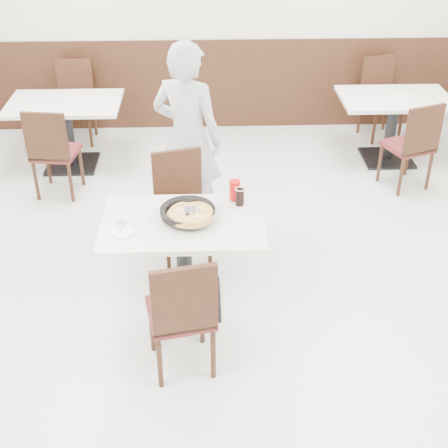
{
  "coord_description": "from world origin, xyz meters",
  "views": [
    {
      "loc": [
        -0.15,
        -3.98,
        3.14
      ],
      "look_at": [
        -0.02,
        -0.3,
        0.86
      ],
      "focal_mm": 50.0,
      "sensor_mm": 36.0,
      "label": 1
    }
  ],
  "objects_px": {
    "diner_person": "(188,139)",
    "bg_chair_left_near": "(56,150)",
    "bg_table_left": "(68,134)",
    "chair_far": "(183,211)",
    "pizza": "(191,215)",
    "main_table": "(184,263)",
    "chair_near": "(180,310)",
    "bg_table_right": "(391,129)",
    "pizza_pan": "(188,214)",
    "side_plate": "(123,232)",
    "bg_chair_right_near": "(408,144)",
    "cola_glass": "(240,197)",
    "red_cup": "(235,190)",
    "bg_chair_right_far": "(383,100)",
    "bg_chair_left_far": "(75,104)"
  },
  "relations": [
    {
      "from": "diner_person",
      "to": "bg_chair_left_near",
      "type": "bearing_deg",
      "value": -4.05
    },
    {
      "from": "bg_table_left",
      "to": "bg_chair_left_near",
      "type": "xyz_separation_m",
      "value": [
        -0.01,
        -0.63,
        0.1
      ]
    },
    {
      "from": "chair_far",
      "to": "bg_table_left",
      "type": "xyz_separation_m",
      "value": [
        -1.3,
        1.88,
        -0.1
      ]
    },
    {
      "from": "pizza",
      "to": "bg_chair_left_near",
      "type": "xyz_separation_m",
      "value": [
        -1.39,
        1.88,
        -0.34
      ]
    },
    {
      "from": "main_table",
      "to": "bg_chair_left_near",
      "type": "xyz_separation_m",
      "value": [
        -1.32,
        1.86,
        0.1
      ]
    },
    {
      "from": "chair_near",
      "to": "bg_table_right",
      "type": "distance_m",
      "value": 3.92
    },
    {
      "from": "main_table",
      "to": "pizza_pan",
      "type": "relative_size",
      "value": 3.04
    },
    {
      "from": "side_plate",
      "to": "bg_chair_right_near",
      "type": "relative_size",
      "value": 0.17
    },
    {
      "from": "diner_person",
      "to": "bg_chair_left_near",
      "type": "xyz_separation_m",
      "value": [
        -1.35,
        0.68,
        -0.41
      ]
    },
    {
      "from": "side_plate",
      "to": "cola_glass",
      "type": "bearing_deg",
      "value": 23.98
    },
    {
      "from": "red_cup",
      "to": "diner_person",
      "type": "height_order",
      "value": "diner_person"
    },
    {
      "from": "diner_person",
      "to": "bg_chair_left_near",
      "type": "height_order",
      "value": "diner_person"
    },
    {
      "from": "red_cup",
      "to": "diner_person",
      "type": "distance_m",
      "value": 0.95
    },
    {
      "from": "main_table",
      "to": "side_plate",
      "type": "xyz_separation_m",
      "value": [
        -0.42,
        -0.16,
        0.38
      ]
    },
    {
      "from": "chair_near",
      "to": "pizza",
      "type": "distance_m",
      "value": 0.75
    },
    {
      "from": "red_cup",
      "to": "bg_chair_left_near",
      "type": "xyz_separation_m",
      "value": [
        -1.72,
        1.55,
        -0.35
      ]
    },
    {
      "from": "bg_chair_right_far",
      "to": "side_plate",
      "type": "bearing_deg",
      "value": 34.14
    },
    {
      "from": "pizza_pan",
      "to": "bg_table_left",
      "type": "bearing_deg",
      "value": 118.87
    },
    {
      "from": "red_cup",
      "to": "bg_chair_left_near",
      "type": "height_order",
      "value": "bg_chair_left_near"
    },
    {
      "from": "bg_table_right",
      "to": "diner_person",
      "type": "bearing_deg",
      "value": -149.28
    },
    {
      "from": "side_plate",
      "to": "cola_glass",
      "type": "xyz_separation_m",
      "value": [
        0.86,
        0.38,
        0.06
      ]
    },
    {
      "from": "cola_glass",
      "to": "bg_chair_left_near",
      "type": "height_order",
      "value": "bg_chair_left_near"
    },
    {
      "from": "pizza_pan",
      "to": "pizza",
      "type": "distance_m",
      "value": 0.06
    },
    {
      "from": "bg_chair_left_far",
      "to": "bg_chair_right_far",
      "type": "height_order",
      "value": "same"
    },
    {
      "from": "red_cup",
      "to": "bg_table_left",
      "type": "distance_m",
      "value": 2.81
    },
    {
      "from": "side_plate",
      "to": "bg_chair_right_near",
      "type": "xyz_separation_m",
      "value": [
        2.69,
        2.04,
        -0.28
      ]
    },
    {
      "from": "pizza",
      "to": "cola_glass",
      "type": "distance_m",
      "value": 0.45
    },
    {
      "from": "chair_near",
      "to": "bg_table_right",
      "type": "xyz_separation_m",
      "value": [
        2.28,
        3.19,
        -0.1
      ]
    },
    {
      "from": "bg_chair_left_near",
      "to": "chair_near",
      "type": "bearing_deg",
      "value": -54.79
    },
    {
      "from": "side_plate",
      "to": "bg_chair_left_near",
      "type": "xyz_separation_m",
      "value": [
        -0.9,
        2.01,
        -0.28
      ]
    },
    {
      "from": "cola_glass",
      "to": "diner_person",
      "type": "height_order",
      "value": "diner_person"
    },
    {
      "from": "chair_near",
      "to": "red_cup",
      "type": "distance_m",
      "value": 1.13
    },
    {
      "from": "bg_chair_left_far",
      "to": "bg_chair_right_near",
      "type": "distance_m",
      "value": 3.83
    },
    {
      "from": "chair_near",
      "to": "pizza",
      "type": "xyz_separation_m",
      "value": [
        0.07,
        0.67,
        0.34
      ]
    },
    {
      "from": "pizza_pan",
      "to": "diner_person",
      "type": "bearing_deg",
      "value": 90.66
    },
    {
      "from": "pizza",
      "to": "pizza_pan",
      "type": "bearing_deg",
      "value": 116.42
    },
    {
      "from": "pizza_pan",
      "to": "pizza",
      "type": "xyz_separation_m",
      "value": [
        0.02,
        -0.05,
        0.02
      ]
    },
    {
      "from": "main_table",
      "to": "bg_chair_left_far",
      "type": "distance_m",
      "value": 3.43
    },
    {
      "from": "side_plate",
      "to": "bg_chair_left_far",
      "type": "xyz_separation_m",
      "value": [
        -0.92,
        3.31,
        -0.28
      ]
    },
    {
      "from": "pizza",
      "to": "bg_table_right",
      "type": "bearing_deg",
      "value": 48.9
    },
    {
      "from": "chair_far",
      "to": "red_cup",
      "type": "distance_m",
      "value": 0.62
    },
    {
      "from": "bg_table_left",
      "to": "main_table",
      "type": "bearing_deg",
      "value": -62.05
    },
    {
      "from": "chair_near",
      "to": "chair_far",
      "type": "distance_m",
      "value": 1.29
    },
    {
      "from": "side_plate",
      "to": "bg_chair_left_near",
      "type": "bearing_deg",
      "value": 114.08
    },
    {
      "from": "pizza_pan",
      "to": "bg_table_right",
      "type": "distance_m",
      "value": 3.36
    },
    {
      "from": "chair_far",
      "to": "side_plate",
      "type": "height_order",
      "value": "chair_far"
    },
    {
      "from": "diner_person",
      "to": "bg_table_left",
      "type": "bearing_deg",
      "value": -21.47
    },
    {
      "from": "chair_far",
      "to": "pizza",
      "type": "xyz_separation_m",
      "value": [
        0.08,
        -0.63,
        0.34
      ]
    },
    {
      "from": "pizza",
      "to": "bg_chair_right_far",
      "type": "distance_m",
      "value": 3.91
    },
    {
      "from": "main_table",
      "to": "bg_table_right",
      "type": "height_order",
      "value": "same"
    }
  ]
}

